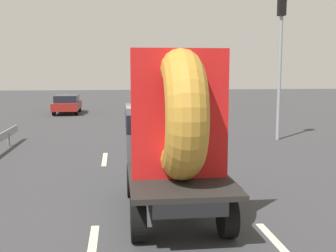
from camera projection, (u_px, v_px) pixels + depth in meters
ground_plane at (164, 209)px, 9.84m from camera, size 120.00×120.00×0.00m
flatbed_truck at (172, 135)px, 9.52m from camera, size 2.02×4.63×3.60m
distant_sedan at (186, 106)px, 28.84m from camera, size 1.84×4.28×1.40m
traffic_light at (281, 48)px, 19.08m from camera, size 0.42×0.36×6.47m
lane_dash_left_near at (92, 251)px, 7.52m from camera, size 0.16×2.51×0.01m
lane_dash_left_far at (105, 159)px, 15.32m from camera, size 0.16×2.29×0.01m
lane_dash_right_far at (196, 155)px, 16.02m from camera, size 0.16×2.52×0.01m
oncoming_car at (67, 104)px, 31.33m from camera, size 1.79×4.18×1.36m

